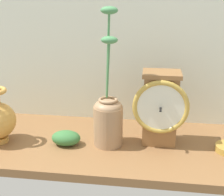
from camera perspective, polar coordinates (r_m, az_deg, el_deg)
name	(u,v)px	position (r cm, az deg, el deg)	size (l,w,h in cm)	color
ground_plane	(121,146)	(92.04, 1.62, -9.02)	(100.00, 36.00, 2.40)	brown
back_wall	(128,24)	(99.72, 2.98, 13.62)	(120.00, 2.00, 65.00)	silver
mantel_clock	(160,108)	(87.67, 9.02, -1.79)	(15.60, 11.03, 21.54)	olive
brass_vase_jar	(108,117)	(87.00, -0.71, -3.50)	(8.44, 8.44, 39.13)	#A37E5B
ivy_sprig	(66,138)	(90.42, -8.61, -7.41)	(8.50, 5.95, 4.30)	#38733A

